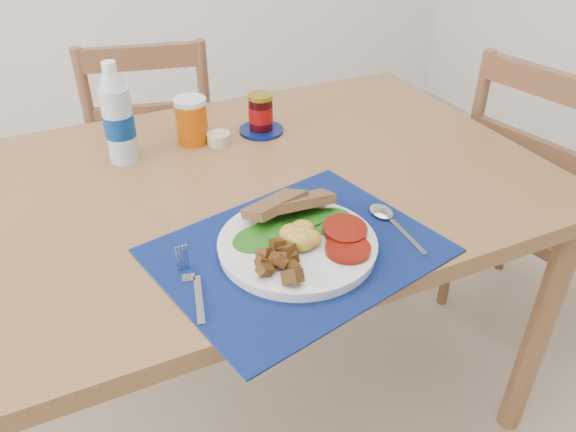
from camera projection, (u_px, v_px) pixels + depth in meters
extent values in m
cube|color=brown|center=(236.00, 187.00, 1.26)|extent=(1.40, 0.90, 0.04)
cylinder|color=brown|center=(538.00, 332.00, 1.40)|extent=(0.06, 0.06, 0.71)
cylinder|color=brown|center=(371.00, 188.00, 1.99)|extent=(0.06, 0.06, 0.71)
cube|color=#51301D|center=(159.00, 165.00, 2.01)|extent=(0.48, 0.47, 0.04)
cylinder|color=#51301D|center=(207.00, 189.00, 2.29)|extent=(0.03, 0.03, 0.40)
cylinder|color=#51301D|center=(120.00, 198.00, 2.23)|extent=(0.03, 0.03, 0.40)
cylinder|color=#51301D|center=(216.00, 234.00, 2.02)|extent=(0.03, 0.03, 0.40)
cylinder|color=#51301D|center=(118.00, 246.00, 1.96)|extent=(0.03, 0.03, 0.40)
cube|color=#51301D|center=(140.00, 57.00, 1.62)|extent=(0.36, 0.11, 0.46)
cube|color=#51301D|center=(541.00, 210.00, 1.75)|extent=(0.47, 0.48, 0.04)
cylinder|color=#51301D|center=(510.00, 224.00, 2.07)|extent=(0.04, 0.04, 0.40)
cylinder|color=#51301D|center=(543.00, 316.00, 1.67)|extent=(0.04, 0.04, 0.40)
cylinder|color=#51301D|center=(450.00, 257.00, 1.91)|extent=(0.04, 0.04, 0.40)
cube|color=#51301D|center=(546.00, 83.00, 1.41)|extent=(0.10, 0.37, 0.47)
cube|color=black|center=(297.00, 250.00, 1.03)|extent=(0.56, 0.48, 0.00)
cylinder|color=silver|center=(297.00, 246.00, 1.02)|extent=(0.29, 0.29, 0.02)
ellipsoid|color=gold|center=(301.00, 235.00, 1.01)|extent=(0.07, 0.06, 0.03)
cylinder|color=maroon|center=(346.00, 241.00, 1.01)|extent=(0.08, 0.08, 0.01)
ellipsoid|color=#0F3706|center=(293.00, 225.00, 1.05)|extent=(0.15, 0.09, 0.01)
cube|color=brown|center=(288.00, 203.00, 1.07)|extent=(0.13, 0.09, 0.04)
cube|color=#B2B5BA|center=(199.00, 299.00, 0.91)|extent=(0.04, 0.12, 0.00)
cube|color=#B2B5BA|center=(185.00, 271.00, 0.97)|extent=(0.04, 0.06, 0.00)
cube|color=#B2B5BA|center=(408.00, 237.00, 1.06)|extent=(0.02, 0.12, 0.00)
ellipsoid|color=#B2B5BA|center=(381.00, 213.00, 1.13)|extent=(0.04, 0.06, 0.01)
cylinder|color=#ADBFCC|center=(119.00, 125.00, 1.28)|extent=(0.07, 0.07, 0.18)
cylinder|color=navy|center=(119.00, 125.00, 1.28)|extent=(0.07, 0.07, 0.05)
cone|color=#ADBFCC|center=(111.00, 79.00, 1.22)|extent=(0.06, 0.06, 0.04)
cylinder|color=white|center=(109.00, 65.00, 1.20)|extent=(0.03, 0.03, 0.02)
cylinder|color=#BE4C05|center=(192.00, 122.00, 1.38)|extent=(0.08, 0.08, 0.11)
cylinder|color=#C6B391|center=(219.00, 139.00, 1.39)|extent=(0.06, 0.06, 0.03)
cylinder|color=#04124E|center=(261.00, 130.00, 1.45)|extent=(0.11, 0.11, 0.01)
cylinder|color=black|center=(261.00, 114.00, 1.43)|extent=(0.06, 0.06, 0.08)
cylinder|color=maroon|center=(261.00, 114.00, 1.43)|extent=(0.06, 0.06, 0.04)
cylinder|color=#AC891C|center=(260.00, 96.00, 1.40)|extent=(0.06, 0.06, 0.01)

